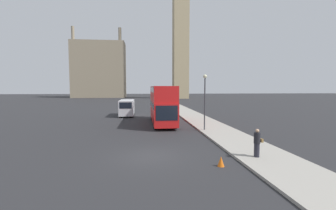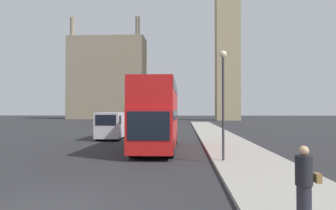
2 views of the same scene
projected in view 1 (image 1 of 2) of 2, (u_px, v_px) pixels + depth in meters
name	position (u px, v px, depth m)	size (l,w,h in m)	color
ground_plane	(150.00, 156.00, 13.79)	(300.00, 300.00, 0.00)	#28282B
sidewalk_strip	(256.00, 151.00, 14.55)	(3.70, 120.00, 0.15)	#9E998E
clock_tower	(181.00, 7.00, 87.79)	(6.35, 6.52, 69.69)	tan
building_block_distant	(99.00, 70.00, 98.57)	(22.37, 10.34, 29.42)	gray
red_double_decker_bus	(162.00, 103.00, 26.31)	(2.45, 10.16, 4.37)	red
white_van	(127.00, 107.00, 33.50)	(2.05, 5.14, 2.37)	silver
pedestrian	(257.00, 143.00, 13.10)	(0.53, 0.37, 1.65)	#23232D
street_lamp	(205.00, 93.00, 21.47)	(0.36, 0.36, 5.32)	#38383D
traffic_cone	(221.00, 161.00, 11.96)	(0.36, 0.36, 0.55)	orange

